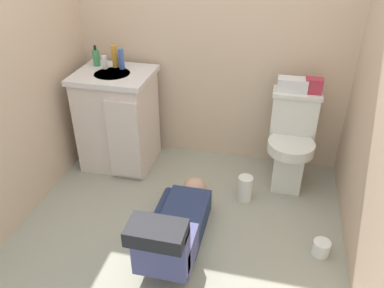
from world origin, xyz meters
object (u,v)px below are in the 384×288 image
faucet (119,61)px  soap_dispenser (96,57)px  paper_towel_roll (245,188)px  toilet_paper_roll (321,248)px  toiletry_bag (314,86)px  bottle_blue (121,59)px  toilet (291,142)px  person_plumber (176,228)px  tissue_box (293,85)px  bottle_amber (115,56)px  bottle_white (104,62)px  vanity_cabinet (118,119)px

faucet → soap_dispenser: 0.19m
paper_towel_roll → toilet_paper_roll: 0.70m
faucet → toiletry_bag: bearing=-0.7°
bottle_blue → toilet_paper_roll: size_ratio=1.45×
toilet → faucet: (-1.41, 0.11, 0.50)m
toilet → person_plumber: toilet is taller
faucet → person_plumber: (0.74, -1.04, -0.69)m
bottle_blue → tissue_box: bearing=1.2°
toilet → toiletry_bag: 0.46m
toiletry_bag → tissue_box: bearing=180.0°
toiletry_bag → bottle_amber: bearing=-179.9°
toiletry_bag → bottle_white: size_ratio=1.18×
soap_dispenser → paper_towel_roll: 1.57m
faucet → bottle_blue: (0.04, -0.04, 0.03)m
soap_dispenser → vanity_cabinet: bearing=-33.1°
tissue_box → toiletry_bag: bearing=0.0°
tissue_box → bottle_amber: (-1.40, -0.00, 0.11)m
bottle_blue → vanity_cabinet: bearing=-108.8°
faucet → toiletry_bag: 1.52m
vanity_cabinet → tissue_box: size_ratio=3.73×
toilet → person_plumber: size_ratio=0.70×
toiletry_bag → faucet: bearing=179.3°
bottle_amber → bottle_blue: 0.07m
faucet → bottle_amber: bottle_amber is taller
faucet → bottle_amber: (-0.03, -0.02, 0.04)m
tissue_box → bottle_amber: size_ratio=1.23×
bottle_white → paper_towel_roll: bottle_white is taller
toilet → bottle_amber: bottle_amber is taller
toilet → bottle_amber: size_ratio=4.19×
person_plumber → tissue_box: bearing=58.3°
vanity_cabinet → tissue_box: tissue_box is taller
faucet → toilet: bearing=-4.4°
bottle_white → toiletry_bag: bearing=1.9°
bottle_amber → toilet_paper_roll: bearing=-26.8°
faucet → tissue_box: (1.37, -0.02, -0.07)m
faucet → soap_dispenser: (-0.19, -0.02, 0.02)m
faucet → bottle_white: bottle_white is taller
toilet → tissue_box: (-0.05, 0.09, 0.43)m
vanity_cabinet → soap_dispenser: (-0.19, 0.13, 0.47)m
soap_dispenser → paper_towel_roll: (1.30, -0.41, -0.79)m
bottle_white → soap_dispenser: bearing=150.9°
paper_towel_roll → bottle_blue: bearing=160.4°
tissue_box → soap_dispenser: 1.56m
person_plumber → bottle_white: bearing=130.8°
vanity_cabinet → paper_towel_roll: size_ratio=4.06×
faucet → toilet_paper_roll: faucet is taller
paper_towel_roll → toilet: bearing=46.8°
person_plumber → tissue_box: size_ratio=4.84×
vanity_cabinet → person_plumber: size_ratio=0.77×
toiletry_bag → bottle_blue: bearing=-179.0°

